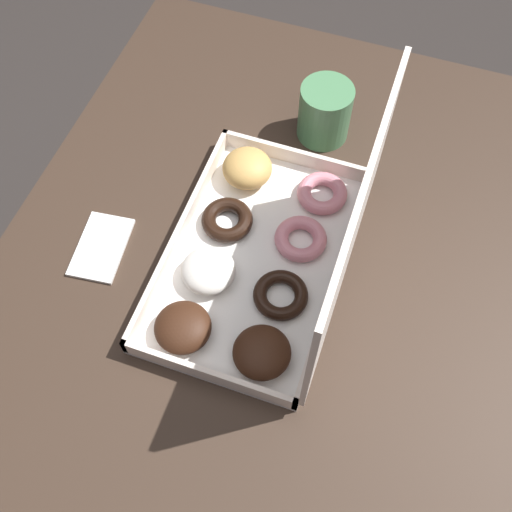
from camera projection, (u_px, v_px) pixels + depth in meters
name	position (u px, v px, depth m)	size (l,w,h in m)	color
ground_plane	(263.00, 411.00, 1.59)	(8.00, 8.00, 0.00)	#2D2826
dining_table	(267.00, 309.00, 1.02)	(1.15, 0.88, 0.76)	#38281E
donut_box	(271.00, 251.00, 0.90)	(0.42, 0.27, 0.29)	white
coffee_mug	(325.00, 112.00, 1.03)	(0.09, 0.09, 0.10)	#4C8456
paper_napkin	(101.00, 247.00, 0.96)	(0.13, 0.09, 0.01)	white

